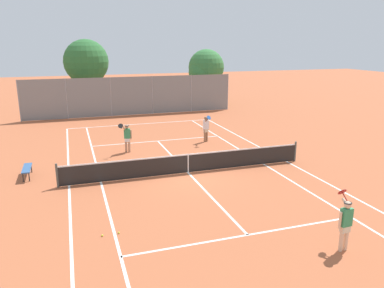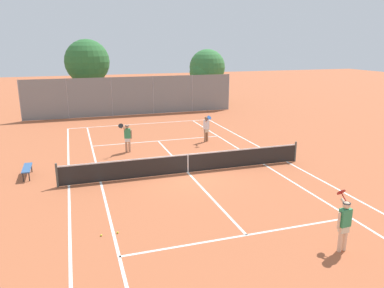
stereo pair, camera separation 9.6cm
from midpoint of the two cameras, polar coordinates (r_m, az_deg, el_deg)
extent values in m
plane|color=#B25B38|center=(18.15, -0.47, -4.40)|extent=(120.00, 120.00, 0.00)
cube|color=silver|center=(29.32, -7.52, 3.06)|extent=(11.00, 0.10, 0.01)
cube|color=silver|center=(17.41, -18.10, -6.05)|extent=(0.10, 23.80, 0.01)
cube|color=silver|center=(20.41, 14.44, -2.66)|extent=(0.10, 23.80, 0.01)
cube|color=silver|center=(17.44, -13.59, -5.68)|extent=(0.10, 23.80, 0.01)
cube|color=silver|center=(19.73, 11.06, -3.07)|extent=(0.10, 23.80, 0.01)
cube|color=silver|center=(12.72, 8.52, -13.56)|extent=(8.26, 0.10, 0.01)
cube|color=silver|center=(24.07, -5.07, 0.47)|extent=(8.26, 0.10, 0.01)
cube|color=silver|center=(18.15, -0.47, -4.40)|extent=(0.10, 12.80, 0.01)
cylinder|color=#474C47|center=(17.25, -19.74, -4.52)|extent=(0.10, 0.10, 1.07)
cylinder|color=#474C47|center=(20.50, 15.60, -1.11)|extent=(0.10, 0.10, 1.07)
cube|color=black|center=(18.00, -0.47, -3.01)|extent=(11.90, 0.02, 0.89)
cube|color=white|center=(17.87, -0.48, -1.62)|extent=(11.90, 0.03, 0.06)
cube|color=white|center=(18.01, -0.47, -3.07)|extent=(0.05, 0.03, 0.89)
cylinder|color=beige|center=(12.38, 21.87, -13.28)|extent=(0.13, 0.13, 0.82)
cylinder|color=beige|center=(12.49, 22.49, -13.07)|extent=(0.13, 0.13, 0.82)
cube|color=beige|center=(12.29, 22.34, -11.82)|extent=(0.29, 0.20, 0.24)
cube|color=#338C59|center=(12.14, 22.51, -10.29)|extent=(0.35, 0.22, 0.56)
sphere|color=beige|center=(11.98, 22.70, -8.60)|extent=(0.22, 0.22, 0.22)
cylinder|color=black|center=(11.96, 22.73, -8.31)|extent=(0.23, 0.23, 0.02)
cylinder|color=beige|center=(12.02, 21.71, -10.78)|extent=(0.08, 0.08, 0.52)
cylinder|color=beige|center=(12.20, 22.64, -8.69)|extent=(0.11, 0.46, 0.35)
cylinder|color=maroon|center=(12.39, 22.31, -7.48)|extent=(0.05, 0.25, 0.22)
cylinder|color=maroon|center=(12.43, 21.98, -6.82)|extent=(0.29, 0.21, 0.23)
cylinder|color=tan|center=(21.74, -9.38, -0.17)|extent=(0.13, 0.13, 0.82)
cylinder|color=tan|center=(21.76, -9.85, -0.17)|extent=(0.13, 0.13, 0.82)
cube|color=white|center=(21.66, -9.66, 0.67)|extent=(0.32, 0.25, 0.24)
cube|color=#338C59|center=(21.58, -9.70, 1.60)|extent=(0.38, 0.29, 0.56)
sphere|color=tan|center=(21.49, -9.74, 2.61)|extent=(0.22, 0.22, 0.22)
cylinder|color=black|center=(21.48, -9.75, 2.78)|extent=(0.23, 0.23, 0.02)
cylinder|color=tan|center=(21.56, -9.11, 1.45)|extent=(0.08, 0.08, 0.52)
cylinder|color=tan|center=(21.40, -10.13, 2.26)|extent=(0.21, 0.46, 0.35)
cylinder|color=black|center=(21.14, -10.61, 2.52)|extent=(0.10, 0.25, 0.22)
cylinder|color=black|center=(21.00, -10.67, 2.74)|extent=(0.33, 0.27, 0.23)
cylinder|color=#936B4C|center=(23.82, 2.44, 1.38)|extent=(0.13, 0.13, 0.82)
cylinder|color=#936B4C|center=(23.70, 2.13, 1.31)|extent=(0.13, 0.13, 0.82)
cube|color=beige|center=(23.68, 2.30, 2.12)|extent=(0.33, 0.28, 0.24)
cube|color=white|center=(23.61, 2.31, 2.97)|extent=(0.39, 0.32, 0.56)
sphere|color=#936B4C|center=(23.53, 2.32, 3.90)|extent=(0.22, 0.22, 0.22)
cylinder|color=black|center=(23.51, 2.32, 4.05)|extent=(0.23, 0.23, 0.02)
cylinder|color=#936B4C|center=(23.77, 2.69, 2.90)|extent=(0.08, 0.08, 0.52)
cylinder|color=#936B4C|center=(23.36, 2.32, 3.56)|extent=(0.26, 0.45, 0.35)
cylinder|color=#1E4C99|center=(23.06, 2.55, 3.81)|extent=(0.13, 0.24, 0.22)
cylinder|color=#1E4C99|center=(22.95, 2.76, 4.04)|extent=(0.34, 0.29, 0.23)
sphere|color=#D1DB33|center=(27.38, 1.61, 2.40)|extent=(0.07, 0.07, 0.07)
sphere|color=#D1DB33|center=(19.56, 3.84, -2.88)|extent=(0.07, 0.07, 0.07)
sphere|color=#D1DB33|center=(12.90, -11.04, -13.10)|extent=(0.07, 0.07, 0.07)
sphere|color=#D1DB33|center=(12.85, -13.46, -13.37)|extent=(0.07, 0.07, 0.07)
cube|color=#33598C|center=(19.09, -23.72, -3.35)|extent=(0.36, 1.50, 0.05)
cylinder|color=#262626|center=(19.75, -23.13, -3.40)|extent=(0.05, 0.05, 0.41)
cylinder|color=#262626|center=(18.55, -23.43, -4.60)|extent=(0.05, 0.05, 0.41)
cylinder|color=#262626|center=(19.78, -23.85, -3.45)|extent=(0.05, 0.05, 0.41)
cylinder|color=#262626|center=(18.58, -24.20, -4.65)|extent=(0.05, 0.05, 0.41)
cylinder|color=gray|center=(32.69, -24.67, 6.01)|extent=(0.08, 0.08, 3.32)
cylinder|color=gray|center=(32.47, -18.36, 6.57)|extent=(0.08, 0.08, 3.32)
cylinder|color=gray|center=(32.64, -12.04, 7.04)|extent=(0.08, 0.08, 3.32)
cylinder|color=gray|center=(33.20, -5.84, 7.43)|extent=(0.08, 0.08, 3.32)
cylinder|color=gray|center=(34.13, 0.10, 7.72)|extent=(0.08, 0.08, 3.32)
cylinder|color=gray|center=(35.40, 5.67, 7.91)|extent=(0.08, 0.08, 3.32)
cube|color=slate|center=(32.88, -8.91, 7.25)|extent=(17.91, 0.02, 3.28)
cylinder|color=brown|center=(35.93, -15.27, 7.34)|extent=(0.23, 0.23, 3.04)
sphere|color=#2D6B33|center=(35.68, -15.60, 11.98)|extent=(3.99, 3.99, 3.99)
sphere|color=#2D6B33|center=(35.53, -14.75, 11.22)|extent=(2.35, 2.35, 2.35)
cylinder|color=brown|center=(38.72, 2.38, 7.94)|extent=(0.24, 0.24, 2.45)
sphere|color=#387A3D|center=(38.49, 2.42, 11.61)|extent=(3.59, 3.59, 3.59)
sphere|color=#387A3D|center=(38.08, 1.75, 10.90)|extent=(2.68, 2.68, 2.68)
camera|label=1|loc=(0.05, -89.86, 0.04)|focal=35.00mm
camera|label=2|loc=(0.05, 90.14, -0.04)|focal=35.00mm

